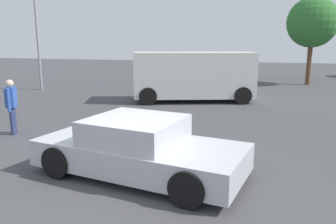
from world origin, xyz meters
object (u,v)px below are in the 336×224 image
object	(u,v)px
sedan_foreground	(139,148)
light_post_near	(35,6)
van_white	(194,75)
pedestrian	(11,102)

from	to	relation	value
sedan_foreground	light_post_near	distance (m)	14.50
van_white	pedestrian	size ratio (longest dim) A/B	3.52
sedan_foreground	pedestrian	xyz separation A→B (m)	(-4.64, 1.79, 0.40)
pedestrian	light_post_near	world-z (taller)	light_post_near
pedestrian	light_post_near	bearing A→B (deg)	97.07
van_white	sedan_foreground	bearing A→B (deg)	-103.60
van_white	pedestrian	bearing A→B (deg)	-137.55
sedan_foreground	light_post_near	world-z (taller)	light_post_near
pedestrian	light_post_near	xyz separation A→B (m)	(-5.15, 8.13, 3.60)
light_post_near	van_white	bearing A→B (deg)	-7.10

